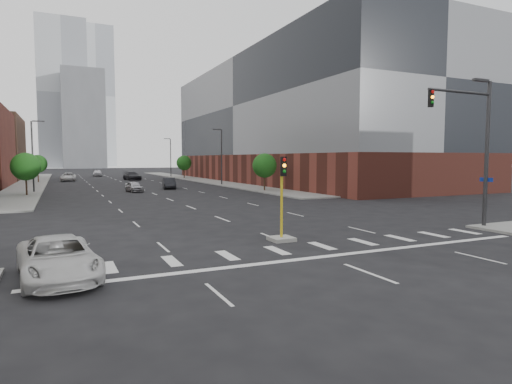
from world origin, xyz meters
TOP-DOWN VIEW (x-y plane):
  - ground at (0.00, 0.00)m, footprint 400.00×400.00m
  - sidewalk_left_far at (-15.00, 74.00)m, footprint 5.00×92.00m
  - sidewalk_right_far at (15.00, 74.00)m, footprint 5.00×92.00m
  - building_right_main at (29.50, 60.00)m, footprint 24.00×70.00m
  - tower_left at (-8.00, 220.00)m, footprint 22.00×22.00m
  - tower_right at (10.00, 260.00)m, footprint 20.00×20.00m
  - tower_mid at (0.00, 200.00)m, footprint 18.00×18.00m
  - median_traffic_signal at (0.00, 8.97)m, footprint 1.20×1.20m
  - mast_arm_signal at (12.61, 7.50)m, footprint 5.12×0.90m
  - streetlight_right_a at (13.41, 55.00)m, footprint 1.60×0.22m
  - streetlight_right_b at (13.41, 90.00)m, footprint 1.60×0.22m
  - streetlight_left at (-13.41, 50.00)m, footprint 1.60×0.22m
  - tree_left_near at (-14.00, 45.00)m, footprint 3.20×3.20m
  - tree_left_far at (-14.00, 75.00)m, footprint 3.20×3.20m
  - tree_right_near at (14.00, 40.00)m, footprint 3.20×3.20m
  - tree_right_far at (14.00, 80.00)m, footprint 3.20×3.20m
  - car_near_left at (-1.74, 46.31)m, footprint 2.16×4.16m
  - car_mid_right at (3.74, 50.25)m, footprint 2.41×4.99m
  - car_far_left at (-9.01, 79.64)m, footprint 2.99×5.86m
  - car_deep_right at (2.79, 78.45)m, footprint 3.36×6.24m
  - car_distant at (-2.12, 100.33)m, footprint 2.15×4.95m
  - parked_minivan at (-10.61, 6.00)m, footprint 3.04×5.63m

SIDE VIEW (x-z plane):
  - ground at x=0.00m, z-range 0.00..0.00m
  - sidewalk_left_far at x=-15.00m, z-range 0.00..0.15m
  - sidewalk_right_far at x=15.00m, z-range 0.00..0.15m
  - car_near_left at x=-1.74m, z-range 0.00..1.35m
  - parked_minivan at x=-10.61m, z-range 0.00..1.50m
  - car_mid_right at x=3.74m, z-range 0.00..1.58m
  - car_far_left at x=-9.01m, z-range 0.00..1.58m
  - car_distant at x=-2.12m, z-range 0.00..1.66m
  - car_deep_right at x=2.79m, z-range 0.00..1.72m
  - median_traffic_signal at x=0.00m, z-range -1.23..3.17m
  - tree_left_near at x=-14.00m, z-range 0.97..5.82m
  - tree_left_far at x=-14.00m, z-range 0.97..5.82m
  - tree_right_near at x=14.00m, z-range 0.97..5.82m
  - tree_right_far at x=14.00m, z-range 0.97..5.82m
  - streetlight_right_a at x=13.41m, z-range 0.47..9.55m
  - streetlight_right_b at x=13.41m, z-range 0.47..9.55m
  - streetlight_left at x=-13.41m, z-range 0.47..9.55m
  - mast_arm_signal at x=12.61m, z-range 1.11..10.18m
  - building_right_main at x=29.50m, z-range 0.00..22.00m
  - tower_mid at x=0.00m, z-range 0.00..44.00m
  - tower_left at x=-8.00m, z-range 0.00..70.00m
  - tower_right at x=10.00m, z-range 0.00..80.00m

